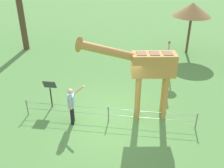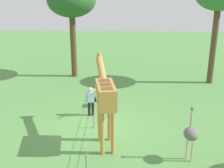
{
  "view_description": "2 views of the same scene",
  "coord_description": "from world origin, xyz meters",
  "px_view_note": "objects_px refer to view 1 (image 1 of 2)",
  "views": [
    {
      "loc": [
        -1.34,
        8.87,
        6.49
      ],
      "look_at": [
        -0.21,
        0.68,
        2.03
      ],
      "focal_mm": 41.63,
      "sensor_mm": 36.0,
      "label": 1
    },
    {
      "loc": [
        -12.72,
        -0.93,
        6.73
      ],
      "look_at": [
        -0.4,
        -0.68,
        2.42
      ],
      "focal_mm": 46.78,
      "sensor_mm": 36.0,
      "label": 2
    }
  ],
  "objects_px": {
    "ostrich": "(170,61)",
    "visitor": "(72,104)",
    "info_sign": "(50,88)",
    "giraffe": "(145,67)",
    "shade_hut_far": "(192,10)"
  },
  "relations": [
    {
      "from": "visitor",
      "to": "shade_hut_far",
      "type": "distance_m",
      "value": 10.47
    },
    {
      "from": "giraffe",
      "to": "info_sign",
      "type": "relative_size",
      "value": 2.97
    },
    {
      "from": "visitor",
      "to": "ostrich",
      "type": "height_order",
      "value": "ostrich"
    },
    {
      "from": "ostrich",
      "to": "shade_hut_far",
      "type": "bearing_deg",
      "value": -108.06
    },
    {
      "from": "ostrich",
      "to": "giraffe",
      "type": "bearing_deg",
      "value": 69.26
    },
    {
      "from": "visitor",
      "to": "info_sign",
      "type": "xyz_separation_m",
      "value": [
        1.26,
        -1.02,
        0.05
      ]
    },
    {
      "from": "visitor",
      "to": "shade_hut_far",
      "type": "relative_size",
      "value": 0.5
    },
    {
      "from": "ostrich",
      "to": "visitor",
      "type": "bearing_deg",
      "value": 46.22
    },
    {
      "from": "visitor",
      "to": "info_sign",
      "type": "distance_m",
      "value": 1.62
    },
    {
      "from": "giraffe",
      "to": "ostrich",
      "type": "xyz_separation_m",
      "value": [
        -1.28,
        -3.38,
        -1.11
      ]
    },
    {
      "from": "giraffe",
      "to": "info_sign",
      "type": "bearing_deg",
      "value": -2.23
    },
    {
      "from": "giraffe",
      "to": "visitor",
      "type": "bearing_deg",
      "value": 17.22
    },
    {
      "from": "info_sign",
      "to": "shade_hut_far",
      "type": "bearing_deg",
      "value": -131.52
    },
    {
      "from": "giraffe",
      "to": "shade_hut_far",
      "type": "bearing_deg",
      "value": -109.23
    },
    {
      "from": "visitor",
      "to": "ostrich",
      "type": "relative_size",
      "value": 0.74
    }
  ]
}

